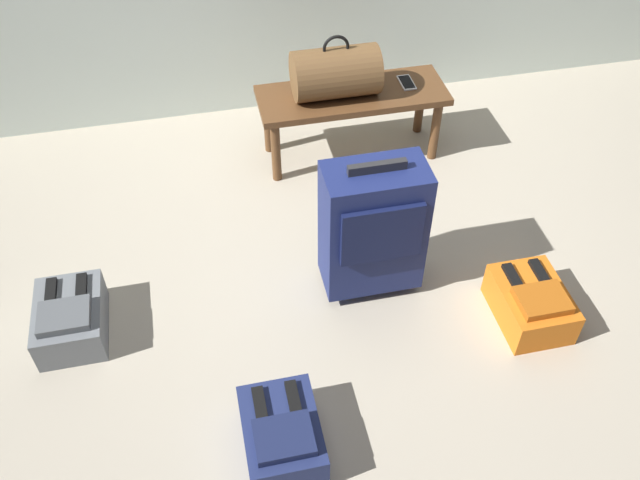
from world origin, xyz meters
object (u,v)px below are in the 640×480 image
at_px(suitcase_upright_navy, 373,227).
at_px(backpack_navy, 282,435).
at_px(backpack_orange, 531,303).
at_px(backpack_grey, 71,319).
at_px(duffel_bag_brown, 336,72).
at_px(bench, 352,102).
at_px(cell_phone, 407,82).

relative_size(suitcase_upright_navy, backpack_navy, 1.87).
relative_size(backpack_orange, backpack_grey, 1.00).
relative_size(duffel_bag_brown, backpack_navy, 1.16).
bearing_deg(suitcase_upright_navy, backpack_orange, -28.12).
bearing_deg(suitcase_upright_navy, bench, 80.97).
relative_size(bench, backpack_navy, 2.63).
height_order(backpack_grey, backpack_navy, same).
xyz_separation_m(suitcase_upright_navy, backpack_orange, (0.63, -0.34, -0.27)).
height_order(suitcase_upright_navy, backpack_orange, suitcase_upright_navy).
distance_m(bench, duffel_bag_brown, 0.21).
height_order(duffel_bag_brown, backpack_grey, duffel_bag_brown).
distance_m(backpack_orange, backpack_navy, 1.23).
xyz_separation_m(cell_phone, backpack_grey, (-1.78, -0.99, -0.31)).
bearing_deg(bench, backpack_navy, -112.09).
distance_m(cell_phone, backpack_orange, 1.38).
relative_size(suitcase_upright_navy, backpack_orange, 1.87).
height_order(cell_phone, suitcase_upright_navy, suitcase_upright_navy).
xyz_separation_m(backpack_grey, backpack_navy, (0.79, -0.73, 0.00)).
bearing_deg(duffel_bag_brown, suitcase_upright_navy, -93.60).
distance_m(backpack_orange, backpack_grey, 1.99).
height_order(bench, backpack_orange, bench).
height_order(duffel_bag_brown, backpack_orange, duffel_bag_brown).
xyz_separation_m(duffel_bag_brown, suitcase_upright_navy, (-0.06, -0.97, -0.17)).
bearing_deg(duffel_bag_brown, backpack_navy, -109.34).
height_order(bench, suitcase_upright_navy, suitcase_upright_navy).
bearing_deg(suitcase_upright_navy, cell_phone, 65.20).
height_order(backpack_orange, backpack_navy, same).
distance_m(backpack_grey, backpack_navy, 1.07).
xyz_separation_m(cell_phone, suitcase_upright_navy, (-0.46, -0.99, -0.04)).
distance_m(duffel_bag_brown, cell_phone, 0.42).
relative_size(bench, cell_phone, 6.94).
bearing_deg(cell_phone, backpack_grey, -150.84).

